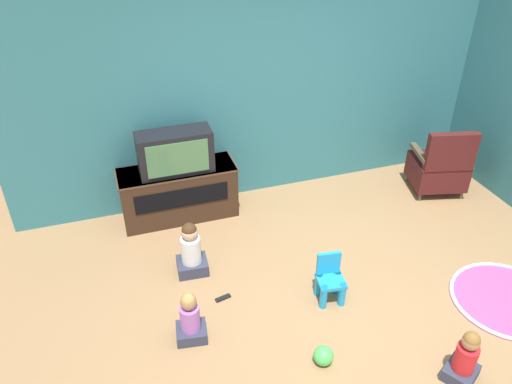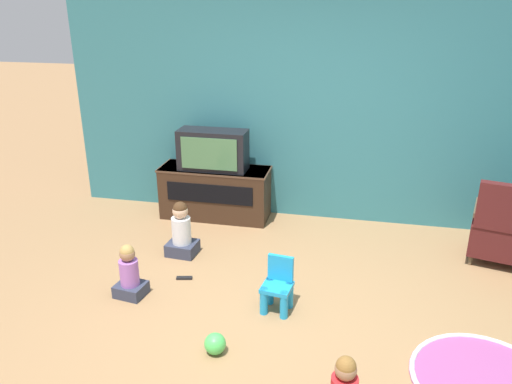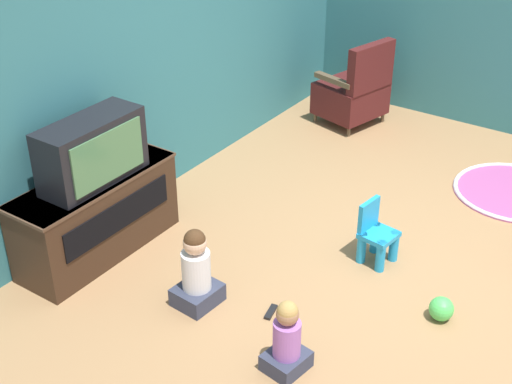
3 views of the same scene
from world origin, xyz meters
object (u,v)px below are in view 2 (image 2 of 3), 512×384
(tv_cabinet, at_px, (215,192))
(child_watching_left, at_px, (181,232))
(black_armchair, at_px, (505,231))
(toy_ball, at_px, (215,344))
(television, at_px, (213,150))
(yellow_kid_chair, at_px, (278,289))
(child_watching_center, at_px, (129,274))
(remote_control, at_px, (184,278))

(tv_cabinet, distance_m, child_watching_left, 1.00)
(black_armchair, xyz_separation_m, toy_ball, (-2.42, -1.93, -0.26))
(tv_cabinet, height_order, television, television)
(yellow_kid_chair, distance_m, child_watching_center, 1.32)
(child_watching_left, bearing_deg, tv_cabinet, 90.15)
(child_watching_center, relative_size, toy_ball, 3.06)
(child_watching_left, bearing_deg, toy_ball, -57.21)
(tv_cabinet, height_order, child_watching_left, tv_cabinet)
(television, bearing_deg, black_armchair, -8.08)
(child_watching_left, xyz_separation_m, remote_control, (0.19, -0.47, -0.24))
(tv_cabinet, relative_size, child_watching_left, 2.23)
(television, height_order, toy_ball, television)
(tv_cabinet, height_order, child_watching_center, tv_cabinet)
(television, xyz_separation_m, remote_control, (0.11, -1.42, -0.84))
(tv_cabinet, xyz_separation_m, yellow_kid_chair, (1.06, -1.76, -0.12))
(tv_cabinet, height_order, remote_control, tv_cabinet)
(yellow_kid_chair, height_order, toy_ball, yellow_kid_chair)
(television, height_order, child_watching_center, television)
(television, bearing_deg, tv_cabinet, 90.00)
(black_armchair, height_order, remote_control, black_armchair)
(toy_ball, xyz_separation_m, remote_control, (-0.59, 0.95, -0.07))
(yellow_kid_chair, distance_m, remote_control, 1.01)
(tv_cabinet, relative_size, toy_ball, 7.96)
(yellow_kid_chair, relative_size, remote_control, 3.03)
(television, relative_size, yellow_kid_chair, 1.68)
(tv_cabinet, bearing_deg, toy_ball, -73.77)
(child_watching_left, bearing_deg, child_watching_center, -98.39)
(remote_control, bearing_deg, child_watching_center, -148.79)
(tv_cabinet, height_order, yellow_kid_chair, tv_cabinet)
(child_watching_left, relative_size, child_watching_center, 1.16)
(yellow_kid_chair, xyz_separation_m, toy_ball, (-0.36, -0.66, -0.12))
(child_watching_center, distance_m, remote_control, 0.56)
(tv_cabinet, distance_m, toy_ball, 2.53)
(child_watching_left, distance_m, toy_ball, 1.63)
(toy_ball, bearing_deg, remote_control, 121.69)
(remote_control, bearing_deg, toy_ball, -70.86)
(black_armchair, distance_m, child_watching_center, 3.64)
(child_watching_left, distance_m, remote_control, 0.56)
(child_watching_center, bearing_deg, tv_cabinet, 90.16)
(yellow_kid_chair, height_order, child_watching_left, child_watching_left)
(child_watching_center, bearing_deg, toy_ball, -23.53)
(black_armchair, height_order, yellow_kid_chair, black_armchair)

